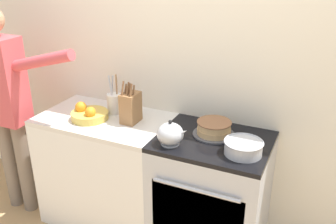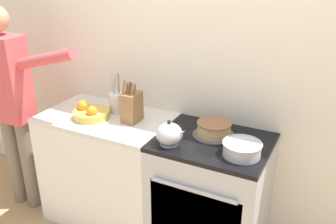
# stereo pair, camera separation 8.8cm
# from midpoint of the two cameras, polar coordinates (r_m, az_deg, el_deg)

# --- Properties ---
(wall_back) EXTENTS (8.00, 0.04, 2.60)m
(wall_back) POSITION_cam_midpoint_polar(r_m,az_deg,el_deg) (2.64, 3.67, 7.62)
(wall_back) COLOR silver
(wall_back) RESTS_ON ground_plane
(counter_cabinet) EXTENTS (0.95, 0.59, 0.89)m
(counter_cabinet) POSITION_cam_midpoint_polar(r_m,az_deg,el_deg) (3.00, -10.02, -8.61)
(counter_cabinet) COLOR white
(counter_cabinet) RESTS_ON ground_plane
(stove_range) EXTENTS (0.74, 0.63, 0.89)m
(stove_range) POSITION_cam_midpoint_polar(r_m,az_deg,el_deg) (2.67, 5.51, -12.74)
(stove_range) COLOR #B7BABF
(stove_range) RESTS_ON ground_plane
(layer_cake) EXTENTS (0.28, 0.28, 0.10)m
(layer_cake) POSITION_cam_midpoint_polar(r_m,az_deg,el_deg) (2.48, 6.01, -2.54)
(layer_cake) COLOR #4C4C51
(layer_cake) RESTS_ON stove_range
(tea_kettle) EXTENTS (0.21, 0.17, 0.17)m
(tea_kettle) POSITION_cam_midpoint_polar(r_m,az_deg,el_deg) (2.34, -0.70, -3.41)
(tea_kettle) COLOR #B7BABF
(tea_kettle) RESTS_ON stove_range
(mixing_bowl) EXTENTS (0.24, 0.24, 0.09)m
(mixing_bowl) POSITION_cam_midpoint_polar(r_m,az_deg,el_deg) (2.28, 10.32, -5.36)
(mixing_bowl) COLOR #B7BABF
(mixing_bowl) RESTS_ON stove_range
(knife_block) EXTENTS (0.11, 0.15, 0.31)m
(knife_block) POSITION_cam_midpoint_polar(r_m,az_deg,el_deg) (2.64, -6.68, 0.72)
(knife_block) COLOR olive
(knife_block) RESTS_ON counter_cabinet
(utensil_crock) EXTENTS (0.11, 0.11, 0.30)m
(utensil_crock) POSITION_cam_midpoint_polar(r_m,az_deg,el_deg) (2.83, -9.04, 1.43)
(utensil_crock) COLOR silver
(utensil_crock) RESTS_ON counter_cabinet
(fruit_bowl) EXTENTS (0.27, 0.27, 0.12)m
(fruit_bowl) POSITION_cam_midpoint_polar(r_m,az_deg,el_deg) (2.77, -12.88, -0.32)
(fruit_bowl) COLOR gold
(fruit_bowl) RESTS_ON counter_cabinet
(person_baker) EXTENTS (0.94, 0.20, 1.67)m
(person_baker) POSITION_cam_midpoint_polar(r_m,az_deg,el_deg) (3.10, -24.29, 2.08)
(person_baker) COLOR #7A6B5B
(person_baker) RESTS_ON ground_plane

